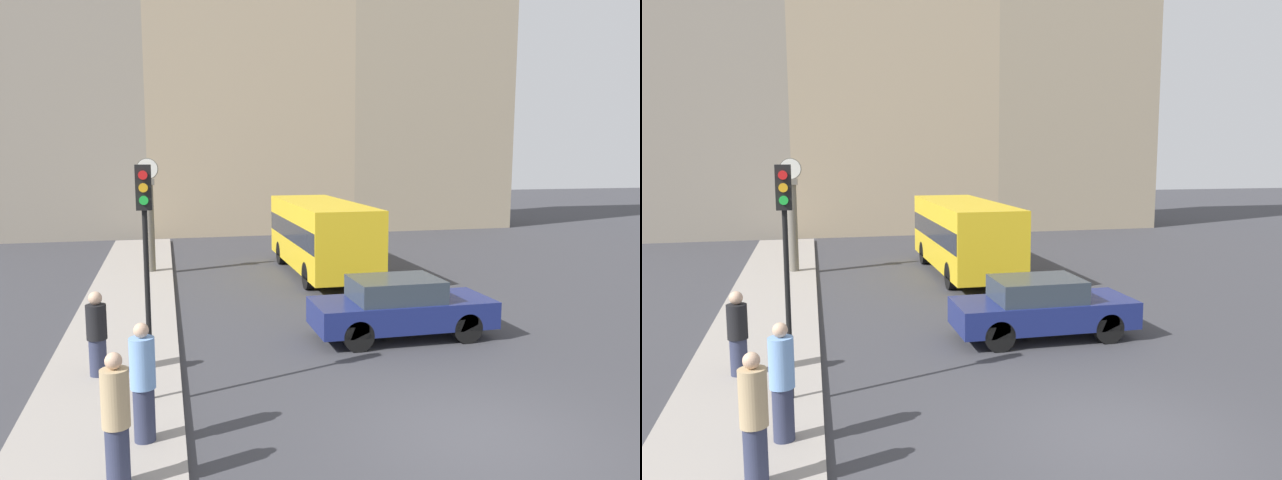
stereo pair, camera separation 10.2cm
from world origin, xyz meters
TOP-DOWN VIEW (x-y plane):
  - ground_plane at (0.00, 0.00)m, footprint 120.00×120.00m
  - sidewalk_corner at (-5.75, 10.82)m, footprint 2.61×25.64m
  - building_row at (1.42, 27.15)m, footprint 30.49×5.00m
  - sedan_car at (0.72, 5.25)m, footprint 4.28×1.77m
  - bus_distant at (0.83, 13.42)m, footprint 2.34×7.82m
  - traffic_light_near at (-4.98, 2.49)m, footprint 0.26×0.24m
  - street_clock at (-5.21, 14.87)m, footprint 0.77×0.46m
  - pedestrian_tan_coat at (-5.33, -0.42)m, footprint 0.36×0.36m
  - pedestrian_blue_stripe at (-5.04, 0.84)m, footprint 0.37×0.37m
  - pedestrian_black_jacket at (-5.99, 3.94)m, footprint 0.38×0.38m

SIDE VIEW (x-z plane):
  - ground_plane at x=0.00m, z-range 0.00..0.00m
  - sidewalk_corner at x=-5.75m, z-range 0.00..0.12m
  - sedan_car at x=0.72m, z-range 0.01..1.47m
  - pedestrian_black_jacket at x=-5.99m, z-range 0.12..1.77m
  - pedestrian_tan_coat at x=-5.33m, z-range 0.12..1.91m
  - pedestrian_blue_stripe at x=-5.04m, z-range 0.12..1.93m
  - bus_distant at x=0.83m, z-range 0.19..2.83m
  - street_clock at x=-5.21m, z-range 0.02..4.13m
  - traffic_light_near at x=-4.98m, z-range 0.99..5.06m
  - building_row at x=1.42m, z-range -1.56..17.47m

